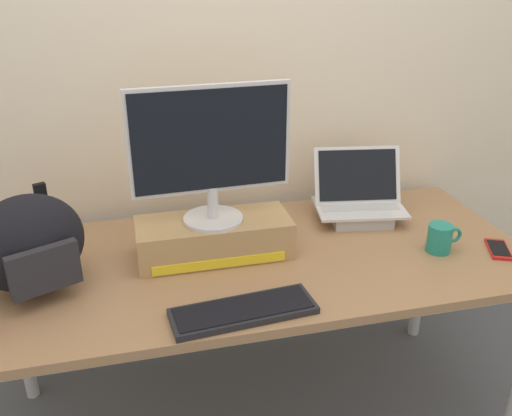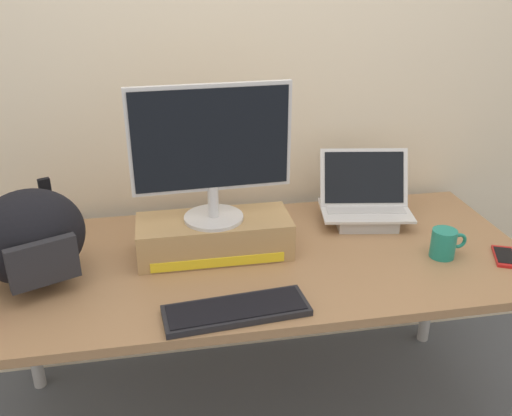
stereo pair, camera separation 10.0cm
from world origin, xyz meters
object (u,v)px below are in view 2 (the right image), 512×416
Objects in this scene: toner_box_yellow at (214,236)px; external_keyboard at (236,310)px; messenger_backpack at (31,237)px; cell_phone at (505,257)px; coffee_mug at (444,243)px; desktop_monitor at (211,150)px; open_laptop at (365,208)px.

external_keyboard is (0.02, -0.36, -0.05)m from toner_box_yellow.
cell_phone is at bearing -28.88° from messenger_backpack.
cell_phone is (0.96, -0.21, -0.06)m from toner_box_yellow.
coffee_mug reaches higher than cell_phone.
desktop_monitor is 0.84m from coffee_mug.
toner_box_yellow is at bearing 88.12° from external_keyboard.
messenger_backpack is 1.54m from cell_phone.
cell_phone is at bearing -35.11° from open_laptop.
messenger_backpack reaches higher than cell_phone.
external_keyboard is 2.74× the size of cell_phone.
toner_box_yellow is 0.31m from desktop_monitor.
coffee_mug is (0.76, -0.16, -0.01)m from toner_box_yellow.
messenger_backpack is at bearing 176.05° from coffee_mug.
cell_phone is at bearing 4.17° from external_keyboard.
messenger_backpack reaches higher than coffee_mug.
external_keyboard is at bearing -147.22° from cell_phone.
toner_box_yellow is at bearing -16.70° from messenger_backpack.
coffee_mug is at bearing -52.68° from open_laptop.
coffee_mug reaches higher than external_keyboard.
coffee_mug is (1.32, -0.09, -0.10)m from messenger_backpack.
messenger_backpack is at bearing -161.71° from cell_phone.
desktop_monitor is 0.69m from open_laptop.
desktop_monitor is 0.61m from messenger_backpack.
desktop_monitor reaches higher than coffee_mug.
desktop_monitor is at bearing 168.12° from coffee_mug.
open_laptop is 0.93× the size of messenger_backpack.
open_laptop reaches higher than external_keyboard.
open_laptop is 2.93× the size of coffee_mug.
desktop_monitor is 1.05m from cell_phone.
desktop_monitor is 3.31× the size of cell_phone.
messenger_backpack is 2.55× the size of cell_phone.
desktop_monitor reaches higher than external_keyboard.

